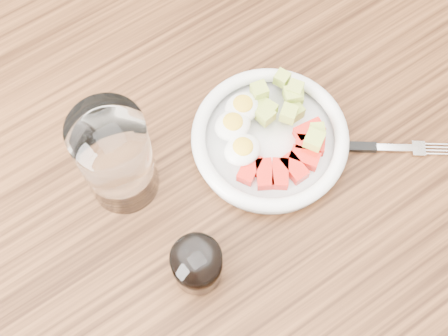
{
  "coord_description": "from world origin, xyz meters",
  "views": [
    {
      "loc": [
        -0.18,
        -0.25,
        1.54
      ],
      "look_at": [
        -0.01,
        0.01,
        0.8
      ],
      "focal_mm": 50.0,
      "sensor_mm": 36.0,
      "label": 1
    }
  ],
  "objects": [
    {
      "name": "ground",
      "position": [
        0.0,
        0.0,
        0.0
      ],
      "size": [
        4.0,
        4.0,
        0.0
      ],
      "primitive_type": "plane",
      "color": "brown",
      "rests_on": "ground"
    },
    {
      "name": "water_glass",
      "position": [
        -0.12,
        0.08,
        0.85
      ],
      "size": [
        0.09,
        0.09,
        0.16
      ],
      "primitive_type": "cylinder",
      "color": "white",
      "rests_on": "dining_table"
    },
    {
      "name": "dining_table",
      "position": [
        0.0,
        0.0,
        0.67
      ],
      "size": [
        1.5,
        0.9,
        0.77
      ],
      "color": "brown",
      "rests_on": "ground"
    },
    {
      "name": "coffee_glass",
      "position": [
        -0.11,
        -0.08,
        0.8
      ],
      "size": [
        0.06,
        0.06,
        0.07
      ],
      "color": "white",
      "rests_on": "dining_table"
    },
    {
      "name": "bowl",
      "position": [
        0.07,
        0.02,
        0.79
      ],
      "size": [
        0.21,
        0.21,
        0.05
      ],
      "color": "white",
      "rests_on": "dining_table"
    },
    {
      "name": "fork",
      "position": [
        0.17,
        -0.06,
        0.77
      ],
      "size": [
        0.16,
        0.12,
        0.01
      ],
      "color": "black",
      "rests_on": "dining_table"
    }
  ]
}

